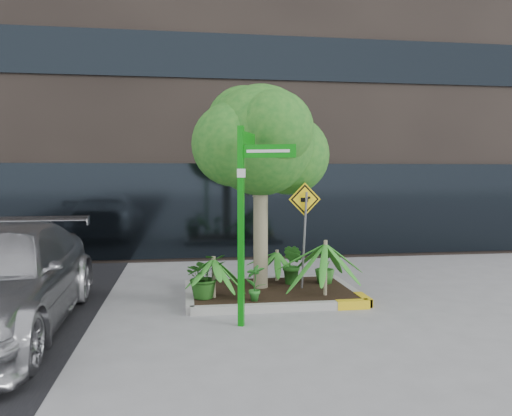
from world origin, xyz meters
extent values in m
plane|color=gray|center=(0.00, 0.00, 0.00)|extent=(80.00, 80.00, 0.00)
cube|color=#2D2621|center=(0.50, 8.50, 7.50)|extent=(18.00, 8.00, 15.00)
cube|color=#9E9E99|center=(0.20, 1.40, 0.07)|extent=(3.20, 0.15, 0.15)
cube|color=#9E9E99|center=(0.20, -0.80, 0.07)|extent=(3.20, 0.15, 0.15)
cube|color=#9E9E99|center=(-1.40, 0.30, 0.07)|extent=(0.15, 2.20, 0.15)
cube|color=#9E9E99|center=(1.80, 0.30, 0.07)|extent=(0.15, 2.20, 0.15)
cube|color=yellow|center=(1.50, -0.80, 0.07)|extent=(0.60, 0.17, 0.15)
cube|color=black|center=(0.20, 0.30, 0.12)|extent=(3.05, 2.05, 0.06)
cylinder|color=gray|center=(0.02, 0.49, 1.36)|extent=(0.29, 0.29, 2.72)
cylinder|color=gray|center=(0.11, 0.49, 2.35)|extent=(0.51, 0.14, 0.88)
sphere|color=#1B601D|center=(0.02, 0.49, 3.08)|extent=(2.17, 2.17, 2.17)
sphere|color=#1B601D|center=(0.66, 0.76, 2.81)|extent=(1.63, 1.63, 1.63)
sphere|color=#1B601D|center=(-0.52, 0.31, 2.99)|extent=(1.63, 1.63, 1.63)
sphere|color=#1B601D|center=(0.20, -0.05, 3.26)|extent=(1.45, 1.45, 1.45)
sphere|color=#1B601D|center=(-0.25, 0.94, 3.44)|extent=(1.54, 1.54, 1.54)
cylinder|color=gray|center=(1.12, -0.32, 0.67)|extent=(0.07, 0.07, 1.04)
cylinder|color=gray|center=(-0.96, -0.22, 0.53)|extent=(0.07, 0.07, 0.76)
cylinder|color=gray|center=(0.46, 1.05, 0.48)|extent=(0.07, 0.07, 0.66)
imported|color=#205518|center=(-1.12, -0.22, 0.56)|extent=(0.92, 0.92, 0.83)
imported|color=#296B20|center=(1.40, 0.65, 0.51)|extent=(0.56, 0.56, 0.72)
imported|color=#267624|center=(-0.24, -0.55, 0.49)|extent=(0.45, 0.45, 0.67)
imported|color=#1F5919|center=(0.71, 0.64, 0.56)|extent=(0.61, 0.61, 0.82)
cube|color=#0B7D0F|center=(-0.60, -1.50, 1.59)|extent=(0.12, 0.12, 3.17)
cube|color=#0B7D0F|center=(-0.20, -1.66, 2.77)|extent=(0.83, 0.36, 0.20)
cube|color=#0B7D0F|center=(-0.44, -1.10, 3.00)|extent=(0.36, 0.83, 0.20)
cube|color=white|center=(-0.20, -1.68, 2.77)|extent=(0.63, 0.26, 0.05)
cube|color=white|center=(-0.46, -1.10, 3.00)|extent=(0.26, 0.63, 0.05)
cube|color=white|center=(-0.60, -1.55, 2.43)|extent=(0.13, 0.05, 0.14)
cylinder|color=slate|center=(0.83, 0.15, 1.12)|extent=(0.07, 0.29, 1.92)
cube|color=yellow|center=(0.83, 0.13, 1.93)|extent=(0.65, 0.08, 0.65)
cube|color=black|center=(0.83, 0.11, 1.93)|extent=(0.57, 0.06, 0.58)
cube|color=yellow|center=(0.83, 0.11, 1.93)|extent=(0.49, 0.05, 0.49)
cube|color=black|center=(0.82, 0.11, 1.92)|extent=(0.15, 0.02, 0.09)
camera|label=1|loc=(-1.49, -9.27, 2.43)|focal=35.00mm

